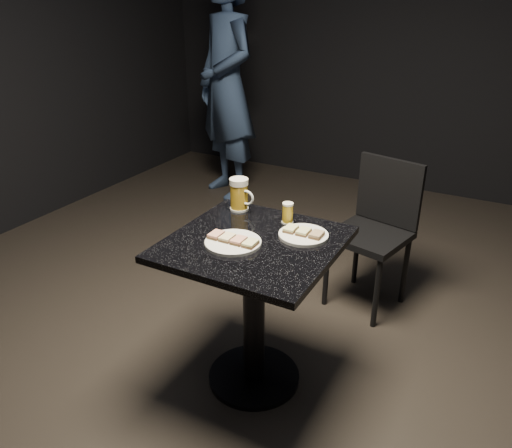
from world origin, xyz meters
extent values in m
plane|color=black|center=(0.00, 0.00, 0.00)|extent=(6.00, 6.00, 0.00)
plane|color=black|center=(0.00, 3.00, 1.50)|extent=(5.00, 0.00, 5.00)
cylinder|color=white|center=(-0.06, -0.07, 0.76)|extent=(0.24, 0.24, 0.01)
cylinder|color=white|center=(0.17, 0.14, 0.76)|extent=(0.22, 0.22, 0.01)
imported|color=navy|center=(-1.41, 2.07, 0.98)|extent=(0.85, 0.76, 1.96)
cylinder|color=black|center=(0.00, 0.00, 0.01)|extent=(0.44, 0.44, 0.03)
cylinder|color=black|center=(0.00, 0.00, 0.37)|extent=(0.10, 0.10, 0.69)
cube|color=black|center=(0.00, 0.00, 0.73)|extent=(0.70, 0.70, 0.03)
cylinder|color=silver|center=(-0.22, 0.26, 0.76)|extent=(0.09, 0.09, 0.01)
cylinder|color=gold|center=(-0.22, 0.26, 0.82)|extent=(0.08, 0.08, 0.12)
cylinder|color=silver|center=(-0.22, 0.26, 0.89)|extent=(0.09, 0.09, 0.03)
torus|color=white|center=(-0.17, 0.25, 0.82)|extent=(0.08, 0.01, 0.08)
cylinder|color=silver|center=(0.05, 0.23, 0.75)|extent=(0.05, 0.05, 0.01)
cylinder|color=gold|center=(0.05, 0.23, 0.80)|extent=(0.05, 0.05, 0.08)
cylinder|color=silver|center=(0.05, 0.23, 0.84)|extent=(0.05, 0.05, 0.01)
cube|color=black|center=(0.26, 0.89, 0.45)|extent=(0.47, 0.47, 0.04)
cylinder|color=black|center=(0.06, 0.76, 0.21)|extent=(0.03, 0.03, 0.43)
cylinder|color=black|center=(0.39, 0.69, 0.21)|extent=(0.03, 0.03, 0.43)
cylinder|color=black|center=(0.14, 1.09, 0.21)|extent=(0.03, 0.03, 0.43)
cylinder|color=black|center=(0.46, 1.01, 0.21)|extent=(0.03, 0.03, 0.43)
cube|color=black|center=(0.31, 1.06, 0.67)|extent=(0.39, 0.12, 0.39)
cube|color=#4C3521|center=(-0.14, -0.07, 0.77)|extent=(0.05, 0.07, 0.01)
cube|color=tan|center=(-0.14, -0.07, 0.78)|extent=(0.05, 0.07, 0.01)
cube|color=#4C3521|center=(-0.09, -0.07, 0.77)|extent=(0.05, 0.07, 0.01)
cube|color=beige|center=(-0.09, -0.07, 0.78)|extent=(0.05, 0.07, 0.01)
cube|color=#4C3521|center=(-0.03, -0.07, 0.77)|extent=(0.05, 0.07, 0.01)
cube|color=tan|center=(-0.03, -0.07, 0.78)|extent=(0.05, 0.07, 0.01)
cube|color=#4C3521|center=(0.02, -0.07, 0.77)|extent=(0.05, 0.07, 0.01)
cube|color=#D1D184|center=(0.02, -0.07, 0.78)|extent=(0.05, 0.07, 0.01)
cube|color=#4C3521|center=(0.11, 0.14, 0.77)|extent=(0.05, 0.07, 0.01)
cube|color=#D1D184|center=(0.11, 0.14, 0.78)|extent=(0.05, 0.07, 0.01)
cube|color=#4C3521|center=(0.17, 0.14, 0.77)|extent=(0.05, 0.07, 0.01)
cube|color=#D1D184|center=(0.17, 0.14, 0.78)|extent=(0.05, 0.07, 0.01)
cube|color=#4C3521|center=(0.23, 0.14, 0.77)|extent=(0.05, 0.07, 0.01)
cube|color=#8C7251|center=(0.23, 0.14, 0.78)|extent=(0.05, 0.07, 0.01)
camera|label=1|loc=(0.91, -1.66, 1.71)|focal=35.00mm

